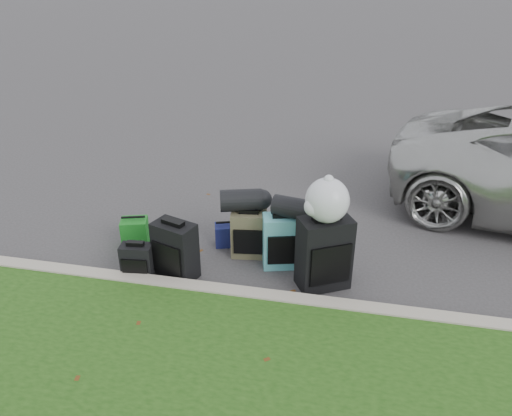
% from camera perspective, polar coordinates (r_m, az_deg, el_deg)
% --- Properties ---
extents(ground, '(120.00, 120.00, 0.00)m').
position_cam_1_polar(ground, '(6.37, 0.52, -5.30)').
color(ground, '#383535').
rests_on(ground, ground).
extents(curb, '(120.00, 0.18, 0.15)m').
position_cam_1_polar(curb, '(5.52, -1.55, -10.04)').
color(curb, '#9E937F').
rests_on(curb, ground).
extents(suitcase_small_black, '(0.38, 0.24, 0.45)m').
position_cam_1_polar(suitcase_small_black, '(5.96, -13.39, -6.04)').
color(suitcase_small_black, black).
rests_on(suitcase_small_black, ground).
extents(suitcase_large_black_left, '(0.55, 0.43, 0.70)m').
position_cam_1_polar(suitcase_large_black_left, '(5.86, -9.20, -4.83)').
color(suitcase_large_black_left, black).
rests_on(suitcase_large_black_left, ground).
extents(suitcase_olive, '(0.46, 0.33, 0.59)m').
position_cam_1_polar(suitcase_olive, '(6.22, -0.82, -2.98)').
color(suitcase_olive, '#46422C').
rests_on(suitcase_olive, ground).
extents(suitcase_teal, '(0.52, 0.39, 0.67)m').
position_cam_1_polar(suitcase_teal, '(6.00, 3.06, -3.81)').
color(suitcase_teal, teal).
rests_on(suitcase_teal, ground).
extents(suitcase_large_black_right, '(0.66, 0.57, 0.85)m').
position_cam_1_polar(suitcase_large_black_right, '(5.64, 7.79, -5.13)').
color(suitcase_large_black_right, black).
rests_on(suitcase_large_black_right, ground).
extents(tote_green, '(0.39, 0.35, 0.38)m').
position_cam_1_polar(tote_green, '(6.66, -13.65, -2.75)').
color(tote_green, '#1A751E').
rests_on(tote_green, ground).
extents(tote_navy, '(0.32, 0.28, 0.29)m').
position_cam_1_polar(tote_navy, '(6.52, -3.49, -3.07)').
color(tote_navy, navy).
rests_on(tote_navy, ground).
extents(duffel_left, '(0.57, 0.41, 0.27)m').
position_cam_1_polar(duffel_left, '(6.08, -1.72, 0.89)').
color(duffel_left, black).
rests_on(duffel_left, suitcase_olive).
extents(duffel_right, '(0.48, 0.33, 0.25)m').
position_cam_1_polar(duffel_right, '(5.78, 4.15, 0.04)').
color(duffel_right, black).
rests_on(duffel_right, suitcase_teal).
extents(trash_bag, '(0.47, 0.47, 0.47)m').
position_cam_1_polar(trash_bag, '(5.31, 8.15, 0.87)').
color(trash_bag, silver).
rests_on(trash_bag, suitcase_large_black_right).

